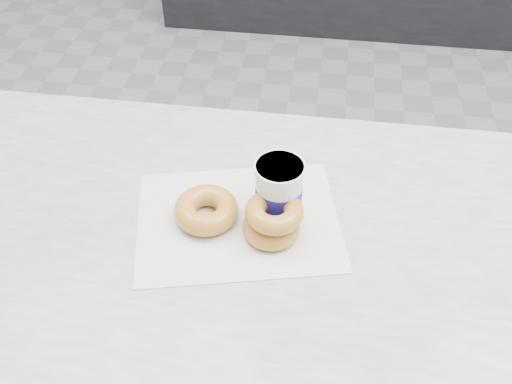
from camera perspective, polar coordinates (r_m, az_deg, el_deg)
ground at (r=2.02m, az=12.04°, el=-10.42°), size 5.00×5.00×0.00m
wax_paper at (r=0.97m, az=-1.80°, el=-2.84°), size 0.39×0.33×0.00m
donut_single at (r=0.96m, az=-4.99°, el=-1.80°), size 0.13×0.13×0.04m
donut_stack at (r=0.93m, az=1.70°, el=-2.76°), size 0.12×0.12×0.07m
coffee_cup at (r=0.94m, az=2.30°, el=0.14°), size 0.08×0.08×0.11m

